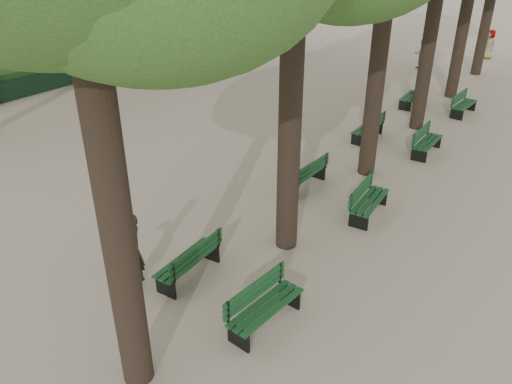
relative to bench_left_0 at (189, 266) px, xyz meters
The scene contains 14 objects.
ground 0.80m from the bench_left_0, 119.10° to the right, with size 120.00×120.00×0.00m, color tan.
bench_left_0 is the anchor object (origin of this frame).
bench_left_1 5.31m from the bench_left_0, 90.00° to the left, with size 0.64×1.82×0.92m.
bench_left_2 10.10m from the bench_left_0, 90.00° to the left, with size 0.64×1.82×0.92m.
bench_left_3 14.91m from the bench_left_0, 90.00° to the left, with size 0.65×1.82×0.92m.
bench_right_0 2.29m from the bench_left_0, ahead, with size 0.77×1.85×0.92m.
bench_right_1 5.32m from the bench_left_0, 64.79° to the left, with size 0.68×1.83×0.92m.
bench_right_2 10.19m from the bench_left_0, 77.14° to the left, with size 0.60×1.81×0.92m.
bench_right_3 15.16m from the bench_left_0, 81.40° to the left, with size 0.73×1.84×0.92m.
man_with_map 1.32m from the bench_left_0, 132.23° to the right, with size 0.69×0.77×1.76m.
pedestrian_a 22.11m from the bench_left_0, 94.79° to the left, with size 0.76×0.31×1.56m, color #262628.
pedestrian_d 26.61m from the bench_left_0, 88.20° to the left, with size 0.83×0.34×1.71m, color #262628.
fence 18.52m from the bench_left_0, 146.06° to the left, with size 0.08×42.00×0.90m, color black.
hedge 19.11m from the bench_left_0, 147.23° to the left, with size 1.20×42.00×1.20m, color #163A14.
Camera 1 is at (6.68, -6.02, 6.92)m, focal length 35.00 mm.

